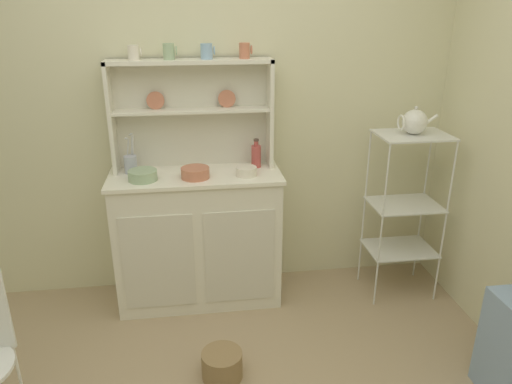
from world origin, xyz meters
TOP-DOWN VIEW (x-y plane):
  - wall_back at (0.00, 1.62)m, footprint 3.84×0.05m
  - hutch_cabinet at (-0.12, 1.37)m, footprint 1.08×0.45m
  - hutch_shelf_unit at (-0.12, 1.53)m, footprint 1.00×0.18m
  - bakers_rack at (1.25, 1.27)m, footprint 0.45×0.34m
  - floor_basket at (-0.03, 0.58)m, footprint 0.22×0.22m
  - cup_cream_0 at (-0.44, 1.49)m, footprint 0.08×0.07m
  - cup_sage_1 at (-0.23, 1.49)m, footprint 0.08×0.07m
  - cup_sky_2 at (-0.01, 1.49)m, footprint 0.09×0.07m
  - cup_terracotta_3 at (0.22, 1.49)m, footprint 0.08×0.06m
  - bowl_mixing_large at (-0.43, 1.29)m, footprint 0.17×0.17m
  - bowl_floral_medium at (-0.12, 1.29)m, footprint 0.17×0.17m
  - bowl_cream_small at (0.20, 1.29)m, footprint 0.13×0.13m
  - jam_bottle at (0.28, 1.45)m, footprint 0.06×0.06m
  - utensil_jar at (-0.51, 1.45)m, footprint 0.08×0.08m
  - porcelain_teapot at (1.25, 1.27)m, footprint 0.25×0.16m

SIDE VIEW (x-z plane):
  - floor_basket at x=-0.03m, z-range 0.00..0.15m
  - hutch_cabinet at x=-0.12m, z-range 0.01..0.91m
  - bakers_rack at x=1.25m, z-range 0.14..1.27m
  - bowl_cream_small at x=0.20m, z-range 0.90..0.95m
  - bowl_mixing_large at x=-0.43m, z-range 0.90..0.96m
  - bowl_floral_medium at x=-0.12m, z-range 0.90..0.96m
  - utensil_jar at x=-0.51m, z-range 0.83..1.09m
  - jam_bottle at x=0.28m, z-range 0.88..1.07m
  - porcelain_teapot at x=1.25m, z-range 1.12..1.30m
  - wall_back at x=0.00m, z-range 0.00..2.50m
  - hutch_shelf_unit at x=-0.12m, z-range 0.96..1.64m
  - cup_cream_0 at x=-0.44m, z-range 1.58..1.67m
  - cup_sky_2 at x=-0.01m, z-range 1.58..1.67m
  - cup_terracotta_3 at x=0.22m, z-range 1.58..1.68m
  - cup_sage_1 at x=-0.23m, z-range 1.58..1.68m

